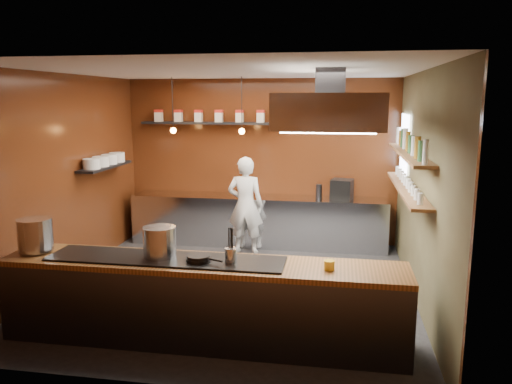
% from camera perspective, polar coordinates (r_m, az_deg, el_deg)
% --- Properties ---
extents(floor, '(5.00, 5.00, 0.00)m').
position_cam_1_polar(floor, '(7.21, -2.61, -10.86)').
color(floor, black).
rests_on(floor, ground).
extents(back_wall, '(5.00, 0.00, 5.00)m').
position_cam_1_polar(back_wall, '(9.24, 0.56, 3.54)').
color(back_wall, '#3B1B0A').
rests_on(back_wall, ground).
extents(left_wall, '(0.00, 5.00, 5.00)m').
position_cam_1_polar(left_wall, '(7.73, -21.15, 1.42)').
color(left_wall, '#3B1B0A').
rests_on(left_wall, ground).
extents(right_wall, '(0.00, 5.00, 5.00)m').
position_cam_1_polar(right_wall, '(6.74, 18.53, 0.33)').
color(right_wall, '#443F27').
rests_on(right_wall, ground).
extents(ceiling, '(5.00, 5.00, 0.00)m').
position_cam_1_polar(ceiling, '(6.72, -2.84, 13.68)').
color(ceiling, silver).
rests_on(ceiling, back_wall).
extents(window_pane, '(0.00, 1.00, 1.00)m').
position_cam_1_polar(window_pane, '(8.35, 16.58, 5.10)').
color(window_pane, white).
rests_on(window_pane, right_wall).
extents(prep_counter, '(4.60, 0.65, 0.90)m').
position_cam_1_polar(prep_counter, '(9.11, 0.23, -3.29)').
color(prep_counter, silver).
rests_on(prep_counter, floor).
extents(pass_counter, '(4.40, 0.72, 0.94)m').
position_cam_1_polar(pass_counter, '(5.60, -6.21, -12.29)').
color(pass_counter, '#38383D').
rests_on(pass_counter, floor).
extents(tin_shelf, '(2.60, 0.26, 0.04)m').
position_cam_1_polar(tin_shelf, '(9.23, -5.15, 7.85)').
color(tin_shelf, black).
rests_on(tin_shelf, back_wall).
extents(plate_shelf, '(0.30, 1.40, 0.04)m').
position_cam_1_polar(plate_shelf, '(8.52, -16.85, 2.81)').
color(plate_shelf, black).
rests_on(plate_shelf, left_wall).
extents(bottle_shelf_upper, '(0.26, 2.80, 0.04)m').
position_cam_1_polar(bottle_shelf_upper, '(6.96, 17.05, 4.21)').
color(bottle_shelf_upper, brown).
rests_on(bottle_shelf_upper, right_wall).
extents(bottle_shelf_lower, '(0.26, 2.80, 0.04)m').
position_cam_1_polar(bottle_shelf_lower, '(7.02, 16.85, 0.40)').
color(bottle_shelf_lower, brown).
rests_on(bottle_shelf_lower, right_wall).
extents(extractor_hood, '(1.20, 2.00, 0.72)m').
position_cam_1_polar(extractor_hood, '(6.16, 8.44, 9.25)').
color(extractor_hood, '#38383D').
rests_on(extractor_hood, ceiling).
extents(pendant_left, '(0.10, 0.10, 0.95)m').
position_cam_1_polar(pendant_left, '(8.74, -9.44, 7.28)').
color(pendant_left, black).
rests_on(pendant_left, ceiling).
extents(pendant_right, '(0.10, 0.10, 0.95)m').
position_cam_1_polar(pendant_right, '(8.43, -1.64, 7.30)').
color(pendant_right, black).
rests_on(pendant_right, ceiling).
extents(storage_tins, '(2.43, 0.13, 0.22)m').
position_cam_1_polar(storage_tins, '(9.19, -4.24, 8.67)').
color(storage_tins, beige).
rests_on(storage_tins, tin_shelf).
extents(plate_stacks, '(0.26, 1.16, 0.16)m').
position_cam_1_polar(plate_stacks, '(8.50, -16.88, 3.48)').
color(plate_stacks, silver).
rests_on(plate_stacks, plate_shelf).
extents(bottles, '(0.06, 2.66, 0.24)m').
position_cam_1_polar(bottles, '(6.94, 17.12, 5.36)').
color(bottles, silver).
rests_on(bottles, bottle_shelf_upper).
extents(wine_glasses, '(0.07, 2.37, 0.13)m').
position_cam_1_polar(wine_glasses, '(7.01, 16.88, 1.09)').
color(wine_glasses, silver).
rests_on(wine_glasses, bottle_shelf_lower).
extents(stockpot_large, '(0.45, 0.45, 0.37)m').
position_cam_1_polar(stockpot_large, '(6.19, -23.92, -4.47)').
color(stockpot_large, '#BABDC2').
rests_on(stockpot_large, pass_counter).
extents(stockpot_small, '(0.44, 0.44, 0.33)m').
position_cam_1_polar(stockpot_small, '(5.55, -10.96, -5.61)').
color(stockpot_small, '#B2B4B9').
rests_on(stockpot_small, pass_counter).
extents(utensil_crock, '(0.15, 0.15, 0.16)m').
position_cam_1_polar(utensil_crock, '(5.28, -2.90, -7.25)').
color(utensil_crock, silver).
rests_on(utensil_crock, pass_counter).
extents(frying_pan, '(0.42, 0.27, 0.07)m').
position_cam_1_polar(frying_pan, '(5.37, -6.53, -7.53)').
color(frying_pan, black).
rests_on(frying_pan, pass_counter).
extents(butter_jar, '(0.14, 0.14, 0.10)m').
position_cam_1_polar(butter_jar, '(5.19, 8.37, -8.28)').
color(butter_jar, yellow).
rests_on(butter_jar, pass_counter).
extents(espresso_machine, '(0.42, 0.41, 0.36)m').
position_cam_1_polar(espresso_machine, '(8.85, 9.79, 0.30)').
color(espresso_machine, black).
rests_on(espresso_machine, prep_counter).
extents(chef, '(0.61, 0.40, 1.68)m').
position_cam_1_polar(chef, '(8.55, -1.22, -1.53)').
color(chef, white).
rests_on(chef, floor).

